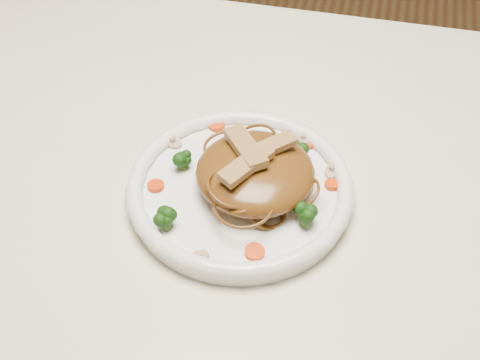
# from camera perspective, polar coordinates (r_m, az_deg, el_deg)

# --- Properties ---
(table) EXTENTS (1.20, 0.80, 0.75)m
(table) POSITION_cam_1_polar(r_m,az_deg,el_deg) (0.89, 0.07, -4.25)
(table) COLOR silver
(table) RESTS_ON ground
(plate) EXTENTS (0.33, 0.33, 0.02)m
(plate) POSITION_cam_1_polar(r_m,az_deg,el_deg) (0.79, 0.00, -1.12)
(plate) COLOR white
(plate) RESTS_ON table
(noodle_mound) EXTENTS (0.16, 0.16, 0.04)m
(noodle_mound) POSITION_cam_1_polar(r_m,az_deg,el_deg) (0.77, 1.32, 0.66)
(noodle_mound) COLOR #5B3311
(noodle_mound) RESTS_ON plate
(chicken_a) EXTENTS (0.06, 0.06, 0.01)m
(chicken_a) POSITION_cam_1_polar(r_m,az_deg,el_deg) (0.76, 2.70, 2.91)
(chicken_a) COLOR tan
(chicken_a) RESTS_ON noodle_mound
(chicken_b) EXTENTS (0.06, 0.07, 0.01)m
(chicken_b) POSITION_cam_1_polar(r_m,az_deg,el_deg) (0.75, 0.50, 2.83)
(chicken_b) COLOR tan
(chicken_b) RESTS_ON noodle_mound
(chicken_c) EXTENTS (0.06, 0.07, 0.01)m
(chicken_c) POSITION_cam_1_polar(r_m,az_deg,el_deg) (0.73, 0.56, 1.33)
(chicken_c) COLOR tan
(chicken_c) RESTS_ON noodle_mound
(broccoli_0) EXTENTS (0.03, 0.03, 0.03)m
(broccoli_0) POSITION_cam_1_polar(r_m,az_deg,el_deg) (0.81, 5.00, 2.46)
(broccoli_0) COLOR #13380B
(broccoli_0) RESTS_ON plate
(broccoli_1) EXTENTS (0.03, 0.03, 0.03)m
(broccoli_1) POSITION_cam_1_polar(r_m,az_deg,el_deg) (0.80, -4.94, 1.81)
(broccoli_1) COLOR #13380B
(broccoli_1) RESTS_ON plate
(broccoli_2) EXTENTS (0.03, 0.03, 0.03)m
(broccoli_2) POSITION_cam_1_polar(r_m,az_deg,el_deg) (0.73, -6.43, -3.32)
(broccoli_2) COLOR #13380B
(broccoli_2) RESTS_ON plate
(broccoli_3) EXTENTS (0.03, 0.03, 0.03)m
(broccoli_3) POSITION_cam_1_polar(r_m,az_deg,el_deg) (0.73, 5.71, -3.01)
(broccoli_3) COLOR #13380B
(broccoli_3) RESTS_ON plate
(carrot_0) EXTENTS (0.03, 0.03, 0.00)m
(carrot_0) POSITION_cam_1_polar(r_m,az_deg,el_deg) (0.84, 5.87, 3.18)
(carrot_0) COLOR #E03B08
(carrot_0) RESTS_ON plate
(carrot_1) EXTENTS (0.02, 0.02, 0.00)m
(carrot_1) POSITION_cam_1_polar(r_m,az_deg,el_deg) (0.79, -7.27, -0.49)
(carrot_1) COLOR #E03B08
(carrot_1) RESTS_ON plate
(carrot_2) EXTENTS (0.02, 0.02, 0.00)m
(carrot_2) POSITION_cam_1_polar(r_m,az_deg,el_deg) (0.79, 7.94, -0.38)
(carrot_2) COLOR #E03B08
(carrot_2) RESTS_ON plate
(carrot_3) EXTENTS (0.02, 0.02, 0.00)m
(carrot_3) POSITION_cam_1_polar(r_m,az_deg,el_deg) (0.86, -2.00, 4.69)
(carrot_3) COLOR #E03B08
(carrot_3) RESTS_ON plate
(carrot_4) EXTENTS (0.03, 0.03, 0.00)m
(carrot_4) POSITION_cam_1_polar(r_m,az_deg,el_deg) (0.72, 1.27, -6.21)
(carrot_4) COLOR #E03B08
(carrot_4) RESTS_ON plate
(mushroom_0) EXTENTS (0.03, 0.03, 0.01)m
(mushroom_0) POSITION_cam_1_polar(r_m,az_deg,el_deg) (0.71, -3.61, -6.72)
(mushroom_0) COLOR #BFAE8F
(mushroom_0) RESTS_ON plate
(mushroom_1) EXTENTS (0.03, 0.03, 0.01)m
(mushroom_1) POSITION_cam_1_polar(r_m,az_deg,el_deg) (0.80, 7.91, 0.79)
(mushroom_1) COLOR #BFAE8F
(mushroom_1) RESTS_ON plate
(mushroom_2) EXTENTS (0.03, 0.03, 0.01)m
(mushroom_2) POSITION_cam_1_polar(r_m,az_deg,el_deg) (0.84, -5.82, 3.24)
(mushroom_2) COLOR #BFAE8F
(mushroom_2) RESTS_ON plate
(mushroom_3) EXTENTS (0.03, 0.03, 0.01)m
(mushroom_3) POSITION_cam_1_polar(r_m,az_deg,el_deg) (0.84, 5.44, 3.49)
(mushroom_3) COLOR #BFAE8F
(mushroom_3) RESTS_ON plate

